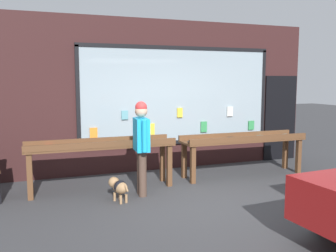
% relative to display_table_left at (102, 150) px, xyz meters
% --- Properties ---
extents(ground_plane, '(40.00, 40.00, 0.00)m').
position_rel_display_table_left_xyz_m(ground_plane, '(1.48, -1.19, -0.75)').
color(ground_plane, '#38383A').
extents(shopfront_facade, '(7.42, 0.29, 3.31)m').
position_rel_display_table_left_xyz_m(shopfront_facade, '(1.56, 1.20, 0.90)').
color(shopfront_facade, '#331919').
rests_on(shopfront_facade, ground_plane).
extents(display_table_left, '(2.69, 0.60, 0.93)m').
position_rel_display_table_left_xyz_m(display_table_left, '(0.00, 0.00, 0.00)').
color(display_table_left, brown).
rests_on(display_table_left, ground_plane).
extents(display_table_right, '(2.69, 0.66, 0.87)m').
position_rel_display_table_left_xyz_m(display_table_right, '(2.97, 0.00, -0.04)').
color(display_table_right, brown).
rests_on(display_table_right, ground_plane).
extents(person_browsing, '(0.26, 0.65, 1.64)m').
position_rel_display_table_left_xyz_m(person_browsing, '(0.59, -0.57, 0.21)').
color(person_browsing, '#4C382D').
rests_on(person_browsing, ground_plane).
extents(small_dog, '(0.30, 0.52, 0.38)m').
position_rel_display_table_left_xyz_m(small_dog, '(0.14, -0.76, -0.50)').
color(small_dog, '#99724C').
rests_on(small_dog, ground_plane).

